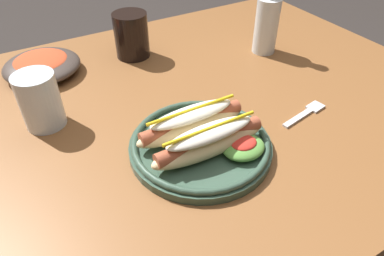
# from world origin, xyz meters

# --- Properties ---
(dining_table) EXTENTS (1.17, 0.89, 0.74)m
(dining_table) POSITION_xyz_m (0.00, 0.00, 0.64)
(dining_table) COLOR brown
(dining_table) RESTS_ON ground_plane
(hot_dog_plate) EXTENTS (0.26, 0.26, 0.08)m
(hot_dog_plate) POSITION_xyz_m (-0.07, -0.15, 0.77)
(hot_dog_plate) COLOR #334C3D
(hot_dog_plate) RESTS_ON dining_table
(fork) EXTENTS (0.12, 0.04, 0.00)m
(fork) POSITION_xyz_m (0.18, -0.16, 0.74)
(fork) COLOR silver
(fork) RESTS_ON dining_table
(soda_cup) EXTENTS (0.09, 0.09, 0.11)m
(soda_cup) POSITION_xyz_m (-0.03, 0.26, 0.80)
(soda_cup) COLOR black
(soda_cup) RESTS_ON dining_table
(water_cup) EXTENTS (0.08, 0.08, 0.11)m
(water_cup) POSITION_xyz_m (-0.30, 0.08, 0.80)
(water_cup) COLOR silver
(water_cup) RESTS_ON dining_table
(glass_bottle) EXTENTS (0.06, 0.06, 0.22)m
(glass_bottle) POSITION_xyz_m (0.28, 0.11, 0.82)
(glass_bottle) COLOR silver
(glass_bottle) RESTS_ON dining_table
(side_bowl) EXTENTS (0.18, 0.18, 0.05)m
(side_bowl) POSITION_xyz_m (-0.26, 0.28, 0.76)
(side_bowl) COLOR #423833
(side_bowl) RESTS_ON dining_table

